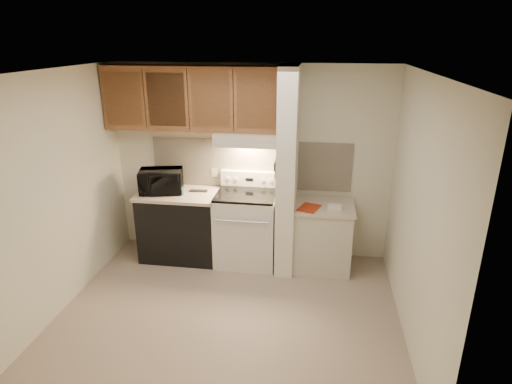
# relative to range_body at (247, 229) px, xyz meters

# --- Properties ---
(floor) EXTENTS (3.60, 3.60, 0.00)m
(floor) POSITION_rel_range_body_xyz_m (0.00, -1.16, -0.46)
(floor) COLOR tan
(floor) RESTS_ON ground
(ceiling) EXTENTS (3.60, 3.60, 0.00)m
(ceiling) POSITION_rel_range_body_xyz_m (0.00, -1.16, 2.04)
(ceiling) COLOR white
(ceiling) RESTS_ON wall_back
(wall_back) EXTENTS (3.60, 2.50, 0.02)m
(wall_back) POSITION_rel_range_body_xyz_m (0.00, 0.34, 0.79)
(wall_back) COLOR beige
(wall_back) RESTS_ON floor
(wall_left) EXTENTS (0.02, 3.00, 2.50)m
(wall_left) POSITION_rel_range_body_xyz_m (-1.80, -1.16, 0.79)
(wall_left) COLOR beige
(wall_left) RESTS_ON floor
(wall_right) EXTENTS (0.02, 3.00, 2.50)m
(wall_right) POSITION_rel_range_body_xyz_m (1.80, -1.16, 0.79)
(wall_right) COLOR beige
(wall_right) RESTS_ON floor
(backsplash) EXTENTS (2.60, 0.02, 0.63)m
(backsplash) POSITION_rel_range_body_xyz_m (0.00, 0.33, 0.78)
(backsplash) COLOR #F3E1C7
(backsplash) RESTS_ON wall_back
(range_body) EXTENTS (0.76, 0.65, 0.92)m
(range_body) POSITION_rel_range_body_xyz_m (0.00, 0.00, 0.00)
(range_body) COLOR silver
(range_body) RESTS_ON floor
(oven_window) EXTENTS (0.50, 0.01, 0.30)m
(oven_window) POSITION_rel_range_body_xyz_m (0.00, -0.32, 0.04)
(oven_window) COLOR black
(oven_window) RESTS_ON range_body
(oven_handle) EXTENTS (0.65, 0.02, 0.02)m
(oven_handle) POSITION_rel_range_body_xyz_m (0.00, -0.35, 0.26)
(oven_handle) COLOR silver
(oven_handle) RESTS_ON range_body
(cooktop) EXTENTS (0.74, 0.64, 0.03)m
(cooktop) POSITION_rel_range_body_xyz_m (0.00, 0.00, 0.48)
(cooktop) COLOR black
(cooktop) RESTS_ON range_body
(range_backguard) EXTENTS (0.76, 0.08, 0.20)m
(range_backguard) POSITION_rel_range_body_xyz_m (0.00, 0.28, 0.59)
(range_backguard) COLOR silver
(range_backguard) RESTS_ON range_body
(range_display) EXTENTS (0.10, 0.01, 0.04)m
(range_display) POSITION_rel_range_body_xyz_m (0.00, 0.24, 0.59)
(range_display) COLOR black
(range_display) RESTS_ON range_backguard
(range_knob_left_outer) EXTENTS (0.05, 0.02, 0.05)m
(range_knob_left_outer) POSITION_rel_range_body_xyz_m (-0.28, 0.24, 0.59)
(range_knob_left_outer) COLOR silver
(range_knob_left_outer) RESTS_ON range_backguard
(range_knob_left_inner) EXTENTS (0.05, 0.02, 0.05)m
(range_knob_left_inner) POSITION_rel_range_body_xyz_m (-0.18, 0.24, 0.59)
(range_knob_left_inner) COLOR silver
(range_knob_left_inner) RESTS_ON range_backguard
(range_knob_right_inner) EXTENTS (0.05, 0.02, 0.05)m
(range_knob_right_inner) POSITION_rel_range_body_xyz_m (0.18, 0.24, 0.59)
(range_knob_right_inner) COLOR silver
(range_knob_right_inner) RESTS_ON range_backguard
(range_knob_right_outer) EXTENTS (0.05, 0.02, 0.05)m
(range_knob_right_outer) POSITION_rel_range_body_xyz_m (0.28, 0.24, 0.59)
(range_knob_right_outer) COLOR silver
(range_knob_right_outer) RESTS_ON range_backguard
(dishwasher_front) EXTENTS (1.00, 0.63, 0.87)m
(dishwasher_front) POSITION_rel_range_body_xyz_m (-0.88, 0.01, -0.03)
(dishwasher_front) COLOR black
(dishwasher_front) RESTS_ON floor
(left_countertop) EXTENTS (1.04, 0.67, 0.04)m
(left_countertop) POSITION_rel_range_body_xyz_m (-0.88, 0.01, 0.43)
(left_countertop) COLOR beige
(left_countertop) RESTS_ON dishwasher_front
(spoon_rest) EXTENTS (0.23, 0.09, 0.02)m
(spoon_rest) POSITION_rel_range_body_xyz_m (-0.64, 0.08, 0.46)
(spoon_rest) COLOR black
(spoon_rest) RESTS_ON left_countertop
(teal_jar) EXTENTS (0.09, 0.09, 0.10)m
(teal_jar) POSITION_rel_range_body_xyz_m (-0.83, -0.06, 0.50)
(teal_jar) COLOR #2A676A
(teal_jar) RESTS_ON left_countertop
(outlet) EXTENTS (0.08, 0.01, 0.12)m
(outlet) POSITION_rel_range_body_xyz_m (-0.48, 0.32, 0.64)
(outlet) COLOR beige
(outlet) RESTS_ON backsplash
(microwave) EXTENTS (0.61, 0.48, 0.30)m
(microwave) POSITION_rel_range_body_xyz_m (-1.10, -0.01, 0.60)
(microwave) COLOR black
(microwave) RESTS_ON left_countertop
(partition_pillar) EXTENTS (0.22, 0.70, 2.50)m
(partition_pillar) POSITION_rel_range_body_xyz_m (0.51, -0.01, 0.79)
(partition_pillar) COLOR white
(partition_pillar) RESTS_ON floor
(pillar_trim) EXTENTS (0.01, 0.70, 0.04)m
(pillar_trim) POSITION_rel_range_body_xyz_m (0.39, -0.01, 0.84)
(pillar_trim) COLOR brown
(pillar_trim) RESTS_ON partition_pillar
(knife_strip) EXTENTS (0.02, 0.42, 0.04)m
(knife_strip) POSITION_rel_range_body_xyz_m (0.39, -0.06, 0.86)
(knife_strip) COLOR black
(knife_strip) RESTS_ON partition_pillar
(knife_blade_a) EXTENTS (0.01, 0.03, 0.16)m
(knife_blade_a) POSITION_rel_range_body_xyz_m (0.38, -0.21, 0.76)
(knife_blade_a) COLOR silver
(knife_blade_a) RESTS_ON knife_strip
(knife_handle_a) EXTENTS (0.02, 0.02, 0.10)m
(knife_handle_a) POSITION_rel_range_body_xyz_m (0.38, -0.22, 0.91)
(knife_handle_a) COLOR black
(knife_handle_a) RESTS_ON knife_strip
(knife_blade_b) EXTENTS (0.01, 0.04, 0.18)m
(knife_blade_b) POSITION_rel_range_body_xyz_m (0.38, -0.13, 0.75)
(knife_blade_b) COLOR silver
(knife_blade_b) RESTS_ON knife_strip
(knife_handle_b) EXTENTS (0.02, 0.02, 0.10)m
(knife_handle_b) POSITION_rel_range_body_xyz_m (0.38, -0.14, 0.91)
(knife_handle_b) COLOR black
(knife_handle_b) RESTS_ON knife_strip
(knife_blade_c) EXTENTS (0.01, 0.04, 0.20)m
(knife_blade_c) POSITION_rel_range_body_xyz_m (0.38, -0.05, 0.74)
(knife_blade_c) COLOR silver
(knife_blade_c) RESTS_ON knife_strip
(knife_handle_c) EXTENTS (0.02, 0.02, 0.10)m
(knife_handle_c) POSITION_rel_range_body_xyz_m (0.38, -0.05, 0.91)
(knife_handle_c) COLOR black
(knife_handle_c) RESTS_ON knife_strip
(knife_blade_d) EXTENTS (0.01, 0.04, 0.16)m
(knife_blade_d) POSITION_rel_range_body_xyz_m (0.38, 0.04, 0.76)
(knife_blade_d) COLOR silver
(knife_blade_d) RESTS_ON knife_strip
(knife_handle_d) EXTENTS (0.02, 0.02, 0.10)m
(knife_handle_d) POSITION_rel_range_body_xyz_m (0.38, 0.03, 0.91)
(knife_handle_d) COLOR black
(knife_handle_d) RESTS_ON knife_strip
(knife_blade_e) EXTENTS (0.01, 0.04, 0.18)m
(knife_blade_e) POSITION_rel_range_body_xyz_m (0.38, 0.12, 0.75)
(knife_blade_e) COLOR silver
(knife_blade_e) RESTS_ON knife_strip
(knife_handle_e) EXTENTS (0.02, 0.02, 0.10)m
(knife_handle_e) POSITION_rel_range_body_xyz_m (0.38, 0.12, 0.91)
(knife_handle_e) COLOR black
(knife_handle_e) RESTS_ON knife_strip
(oven_mitt) EXTENTS (0.03, 0.11, 0.26)m
(oven_mitt) POSITION_rel_range_body_xyz_m (0.38, 0.17, 0.70)
(oven_mitt) COLOR gray
(oven_mitt) RESTS_ON partition_pillar
(right_cab_base) EXTENTS (0.70, 0.60, 0.81)m
(right_cab_base) POSITION_rel_range_body_xyz_m (0.97, -0.01, -0.06)
(right_cab_base) COLOR beige
(right_cab_base) RESTS_ON floor
(right_countertop) EXTENTS (0.74, 0.64, 0.04)m
(right_countertop) POSITION_rel_range_body_xyz_m (0.97, -0.01, 0.37)
(right_countertop) COLOR beige
(right_countertop) RESTS_ON right_cab_base
(red_folder) EXTENTS (0.31, 0.35, 0.01)m
(red_folder) POSITION_rel_range_body_xyz_m (0.79, -0.14, 0.39)
(red_folder) COLOR #A02C10
(red_folder) RESTS_ON right_countertop
(white_box) EXTENTS (0.17, 0.12, 0.04)m
(white_box) POSITION_rel_range_body_xyz_m (1.09, -0.11, 0.41)
(white_box) COLOR white
(white_box) RESTS_ON right_countertop
(range_hood) EXTENTS (0.78, 0.44, 0.15)m
(range_hood) POSITION_rel_range_body_xyz_m (0.00, 0.12, 1.17)
(range_hood) COLOR beige
(range_hood) RESTS_ON upper_cabinets
(hood_lip) EXTENTS (0.78, 0.04, 0.06)m
(hood_lip) POSITION_rel_range_body_xyz_m (0.00, -0.08, 1.12)
(hood_lip) COLOR beige
(hood_lip) RESTS_ON range_hood
(upper_cabinets) EXTENTS (2.18, 0.33, 0.77)m
(upper_cabinets) POSITION_rel_range_body_xyz_m (-0.69, 0.17, 1.62)
(upper_cabinets) COLOR brown
(upper_cabinets) RESTS_ON wall_back
(cab_door_a) EXTENTS (0.46, 0.01, 0.63)m
(cab_door_a) POSITION_rel_range_body_xyz_m (-1.51, 0.01, 1.62)
(cab_door_a) COLOR brown
(cab_door_a) RESTS_ON upper_cabinets
(cab_gap_a) EXTENTS (0.01, 0.01, 0.73)m
(cab_gap_a) POSITION_rel_range_body_xyz_m (-1.23, 0.01, 1.62)
(cab_gap_a) COLOR black
(cab_gap_a) RESTS_ON upper_cabinets
(cab_door_b) EXTENTS (0.46, 0.01, 0.63)m
(cab_door_b) POSITION_rel_range_body_xyz_m (-0.96, 0.01, 1.62)
(cab_door_b) COLOR brown
(cab_door_b) RESTS_ON upper_cabinets
(cab_gap_b) EXTENTS (0.01, 0.01, 0.73)m
(cab_gap_b) POSITION_rel_range_body_xyz_m (-0.69, 0.01, 1.62)
(cab_gap_b) COLOR black
(cab_gap_b) RESTS_ON upper_cabinets
(cab_door_c) EXTENTS (0.46, 0.01, 0.63)m
(cab_door_c) POSITION_rel_range_body_xyz_m (-0.42, 0.01, 1.62)
(cab_door_c) COLOR brown
(cab_door_c) RESTS_ON upper_cabinets
(cab_gap_c) EXTENTS (0.01, 0.01, 0.73)m
(cab_gap_c) POSITION_rel_range_body_xyz_m (-0.14, 0.01, 1.62)
(cab_gap_c) COLOR black
(cab_gap_c) RESTS_ON upper_cabinets
(cab_door_d) EXTENTS (0.46, 0.01, 0.63)m
(cab_door_d) POSITION_rel_range_body_xyz_m (0.13, 0.01, 1.62)
(cab_door_d) COLOR brown
(cab_door_d) RESTS_ON upper_cabinets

